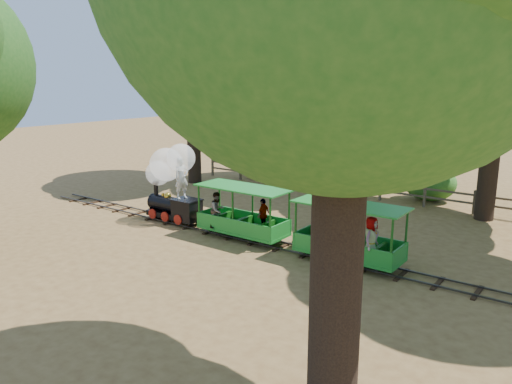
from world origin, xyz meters
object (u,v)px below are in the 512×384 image
Objects in this scene: carriage_rear at (348,236)px; fence at (360,185)px; locomotive at (170,177)px; carriage_front at (240,217)px.

carriage_rear is 8.62m from fence.
locomotive is at bearing -117.60° from fence.
carriage_front reaches higher than fence.
fence is (4.15, 7.93, -1.16)m from locomotive.
carriage_rear is 0.18× the size of fence.
carriage_rear reaches higher than fence.
locomotive reaches higher than carriage_front.
fence is (0.70, 8.06, -0.18)m from carriage_front.
locomotive is 3.59m from carriage_front.
carriage_front and carriage_rear have the same top height.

